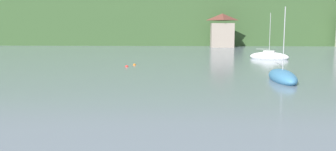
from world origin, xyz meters
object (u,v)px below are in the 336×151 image
object	(u,v)px
shore_building_west	(222,31)
mooring_buoy_far	(134,65)
sailboat_mid_3	(282,77)
sailboat_far_5	(269,56)
mooring_buoy_near	(127,67)

from	to	relation	value
shore_building_west	mooring_buoy_far	distance (m)	51.06
sailboat_mid_3	sailboat_far_5	bearing A→B (deg)	170.63
sailboat_far_5	mooring_buoy_near	bearing A→B (deg)	-122.05
sailboat_far_5	mooring_buoy_far	xyz separation A→B (m)	(-20.57, -10.87, -0.40)
sailboat_far_5	mooring_buoy_near	distance (m)	24.88
shore_building_west	mooring_buoy_near	world-z (taller)	shore_building_west
sailboat_far_5	mooring_buoy_near	world-z (taller)	sailboat_far_5
mooring_buoy_near	mooring_buoy_far	size ratio (longest dim) A/B	1.05
mooring_buoy_far	sailboat_mid_3	bearing A→B (deg)	-40.24
sailboat_mid_3	mooring_buoy_far	bearing A→B (deg)	-129.03
sailboat_far_5	mooring_buoy_far	size ratio (longest dim) A/B	18.98
shore_building_west	sailboat_far_5	distance (m)	37.54
shore_building_west	sailboat_mid_3	world-z (taller)	shore_building_west
shore_building_west	mooring_buoy_near	distance (m)	53.20
sailboat_mid_3	sailboat_far_5	distance (m)	24.84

